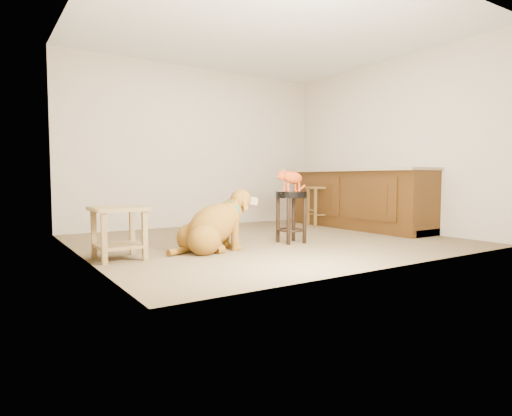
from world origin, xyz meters
TOP-DOWN VIEW (x-y plane):
  - floor at (0.00, 0.00)m, footprint 4.50×4.00m
  - room_shell at (0.00, 0.00)m, footprint 4.54×4.04m
  - cabinet_run at (1.94, 0.30)m, footprint 0.70×2.56m
  - padded_stool at (0.12, -0.34)m, footprint 0.39×0.39m
  - wood_stool at (1.65, 0.87)m, footprint 0.44×0.44m
  - side_table at (-1.96, -0.28)m, footprint 0.51×0.51m
  - golden_retriever at (-0.98, -0.38)m, footprint 1.14×0.57m
  - tabby_kitten at (0.10, -0.34)m, footprint 0.48×0.17m

SIDE VIEW (x-z plane):
  - floor at x=0.00m, z-range -0.01..0.01m
  - golden_retriever at x=-0.98m, z-range -0.09..0.63m
  - wood_stool at x=1.65m, z-range 0.01..0.67m
  - side_table at x=-1.96m, z-range 0.08..0.60m
  - cabinet_run at x=1.94m, z-range -0.03..0.91m
  - padded_stool at x=0.12m, z-range 0.13..0.76m
  - tabby_kitten at x=0.10m, z-range 0.65..0.95m
  - room_shell at x=0.00m, z-range 0.37..2.99m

